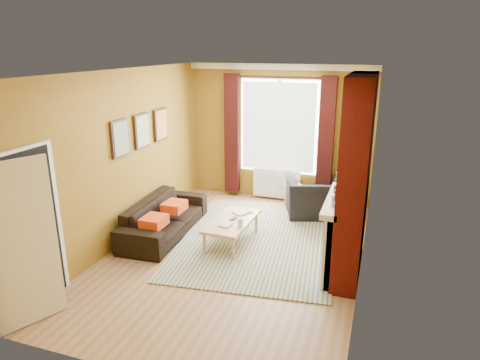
# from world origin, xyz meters

# --- Properties ---
(ground) EXTENTS (5.50, 5.50, 0.00)m
(ground) POSITION_xyz_m (0.00, 0.00, 0.00)
(ground) COLOR brown
(ground) RESTS_ON ground
(room_walls) EXTENTS (3.82, 5.54, 2.83)m
(room_walls) POSITION_xyz_m (0.64, 0.27, 1.39)
(room_walls) COLOR olive
(room_walls) RESTS_ON ground
(striped_rug) EXTENTS (2.86, 3.71, 0.02)m
(striped_rug) POSITION_xyz_m (0.19, 0.64, 0.01)
(striped_rug) COLOR #305184
(striped_rug) RESTS_ON ground
(sofa) EXTENTS (0.92, 2.13, 0.61)m
(sofa) POSITION_xyz_m (-1.42, 0.35, 0.31)
(sofa) COLOR black
(sofa) RESTS_ON ground
(armchair) EXTENTS (1.42, 1.32, 0.76)m
(armchair) POSITION_xyz_m (0.96, 2.04, 0.38)
(armchair) COLOR black
(armchair) RESTS_ON ground
(coffee_table) EXTENTS (0.65, 1.24, 0.40)m
(coffee_table) POSITION_xyz_m (-0.19, 0.38, 0.36)
(coffee_table) COLOR tan
(coffee_table) RESTS_ON ground
(wicker_stool) EXTENTS (0.47, 0.47, 0.44)m
(wicker_stool) POSITION_xyz_m (0.42, 2.40, 0.22)
(wicker_stool) COLOR #9D7044
(wicker_stool) RESTS_ON ground
(floor_lamp) EXTENTS (0.24, 0.24, 1.60)m
(floor_lamp) POSITION_xyz_m (1.47, 2.40, 1.26)
(floor_lamp) COLOR black
(floor_lamp) RESTS_ON ground
(book_a) EXTENTS (0.21, 0.26, 0.02)m
(book_a) POSITION_xyz_m (-0.29, 0.17, 0.42)
(book_a) COLOR #999999
(book_a) RESTS_ON coffee_table
(book_b) EXTENTS (0.34, 0.37, 0.02)m
(book_b) POSITION_xyz_m (-0.22, 0.79, 0.42)
(book_b) COLOR #999999
(book_b) RESTS_ON coffee_table
(mug) EXTENTS (0.13, 0.13, 0.10)m
(mug) POSITION_xyz_m (0.03, 0.18, 0.46)
(mug) COLOR #999999
(mug) RESTS_ON coffee_table
(tv_remote) EXTENTS (0.09, 0.18, 0.02)m
(tv_remote) POSITION_xyz_m (-0.17, 0.41, 0.42)
(tv_remote) COLOR #27272A
(tv_remote) RESTS_ON coffee_table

